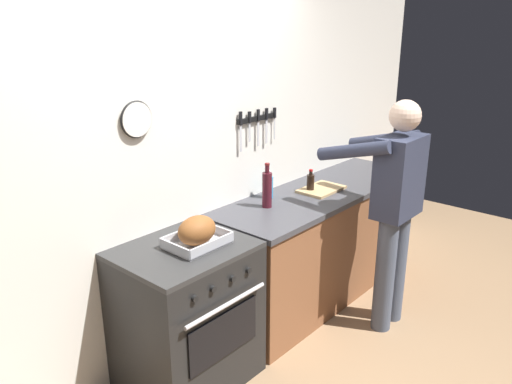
# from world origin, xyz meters

# --- Properties ---
(wall_back) EXTENTS (6.00, 0.13, 2.60)m
(wall_back) POSITION_xyz_m (-0.00, 1.35, 1.30)
(wall_back) COLOR white
(wall_back) RESTS_ON ground
(counter_block) EXTENTS (2.03, 0.65, 0.90)m
(counter_block) POSITION_xyz_m (1.20, 0.99, 0.45)
(counter_block) COLOR brown
(counter_block) RESTS_ON ground
(stove) EXTENTS (0.76, 0.67, 0.90)m
(stove) POSITION_xyz_m (-0.22, 0.99, 0.45)
(stove) COLOR black
(stove) RESTS_ON ground
(person_cook) EXTENTS (0.51, 0.63, 1.66)m
(person_cook) POSITION_xyz_m (1.16, 0.37, 0.95)
(person_cook) COLOR #4C566B
(person_cook) RESTS_ON ground
(roasting_pan) EXTENTS (0.35, 0.26, 0.18)m
(roasting_pan) POSITION_xyz_m (-0.15, 0.95, 0.98)
(roasting_pan) COLOR #B7B7BC
(roasting_pan) RESTS_ON stove
(cutting_board) EXTENTS (0.36, 0.24, 0.02)m
(cutting_board) POSITION_xyz_m (1.17, 0.98, 0.91)
(cutting_board) COLOR tan
(cutting_board) RESTS_ON counter_block
(bottle_dish_soap) EXTENTS (0.07, 0.07, 0.21)m
(bottle_dish_soap) POSITION_xyz_m (0.78, 1.18, 0.99)
(bottle_dish_soap) COLOR #338CCC
(bottle_dish_soap) RESTS_ON counter_block
(bottle_soy_sauce) EXTENTS (0.06, 0.06, 0.18)m
(bottle_soy_sauce) POSITION_xyz_m (1.09, 1.02, 0.97)
(bottle_soy_sauce) COLOR black
(bottle_soy_sauce) RESTS_ON counter_block
(bottle_wine_red) EXTENTS (0.07, 0.07, 0.32)m
(bottle_wine_red) POSITION_xyz_m (0.62, 1.06, 1.03)
(bottle_wine_red) COLOR #47141E
(bottle_wine_red) RESTS_ON counter_block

